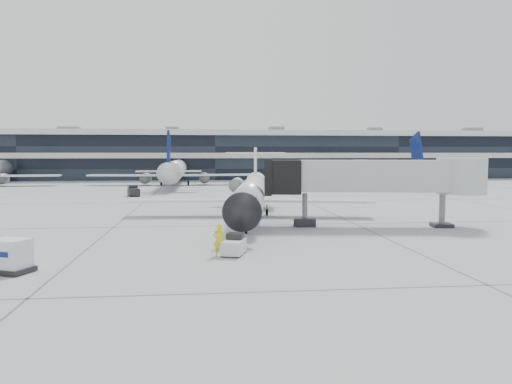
{
  "coord_description": "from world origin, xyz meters",
  "views": [
    {
      "loc": [
        -2.79,
        -40.89,
        5.95
      ],
      "look_at": [
        1.81,
        2.15,
        2.6
      ],
      "focal_mm": 35.0,
      "sensor_mm": 36.0,
      "label": 1
    }
  ],
  "objects": [
    {
      "name": "ground",
      "position": [
        0.0,
        0.0,
        0.0
      ],
      "size": [
        220.0,
        220.0,
        0.0
      ],
      "primitive_type": "plane",
      "color": "gray",
      "rests_on": "ground"
    },
    {
      "name": "far_tug",
      "position": [
        -12.41,
        29.76,
        0.69
      ],
      "size": [
        2.06,
        2.73,
        1.54
      ],
      "rotation": [
        0.0,
        0.0,
        0.29
      ],
      "color": "black",
      "rests_on": "ground"
    },
    {
      "name": "ramp_worker",
      "position": [
        -1.89,
        -12.24,
        0.95
      ],
      "size": [
        0.75,
        0.55,
        1.9
      ],
      "primitive_type": "imported",
      "rotation": [
        0.0,
        0.0,
        3.29
      ],
      "color": "yellow",
      "rests_on": "ground"
    },
    {
      "name": "regional_jet",
      "position": [
        1.75,
        5.55,
        2.27
      ],
      "size": [
        23.04,
        28.75,
        6.64
      ],
      "rotation": [
        0.0,
        0.0,
        -0.14
      ],
      "color": "white",
      "rests_on": "ground"
    },
    {
      "name": "terminal",
      "position": [
        0.0,
        82.0,
        5.0
      ],
      "size": [
        170.0,
        22.0,
        10.0
      ],
      "primitive_type": "cube",
      "color": "black",
      "rests_on": "ground"
    },
    {
      "name": "traffic_cone",
      "position": [
        0.3,
        12.69,
        0.3
      ],
      "size": [
        0.45,
        0.45,
        0.63
      ],
      "rotation": [
        0.0,
        0.0,
        -0.05
      ],
      "color": "orange",
      "rests_on": "ground"
    },
    {
      "name": "cargo_uld",
      "position": [
        -12.39,
        -15.21,
        0.84
      ],
      "size": [
        2.47,
        2.2,
        1.66
      ],
      "rotation": [
        0.0,
        0.0,
        -0.42
      ],
      "color": "black",
      "rests_on": "ground"
    },
    {
      "name": "bg_jet_right",
      "position": [
        32.0,
        55.0,
        0.0
      ],
      "size": [
        32.0,
        40.0,
        9.6
      ],
      "primitive_type": null,
      "color": "silver",
      "rests_on": "ground"
    },
    {
      "name": "bg_jet_center",
      "position": [
        -8.0,
        55.0,
        0.0
      ],
      "size": [
        32.0,
        40.0,
        9.6
      ],
      "primitive_type": null,
      "color": "silver",
      "rests_on": "ground"
    },
    {
      "name": "jet_bridge",
      "position": [
        11.75,
        -1.92,
        4.09
      ],
      "size": [
        17.47,
        5.56,
        5.61
      ],
      "rotation": [
        0.0,
        0.0,
        -0.14
      ],
      "color": "#B0B2B4",
      "rests_on": "ground"
    },
    {
      "name": "baggage_tug",
      "position": [
        -1.0,
        -11.93,
        0.55
      ],
      "size": [
        1.65,
        2.17,
        1.22
      ],
      "rotation": [
        0.0,
        0.0,
        -0.3
      ],
      "color": "silver",
      "rests_on": "ground"
    }
  ]
}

